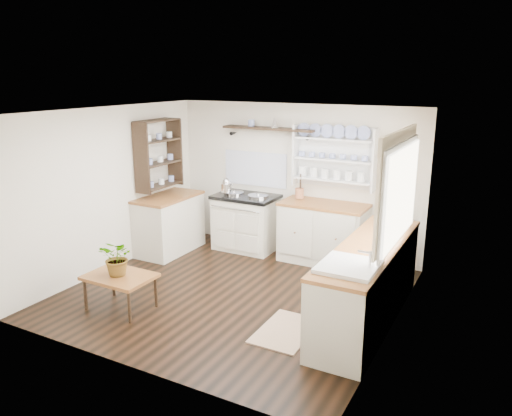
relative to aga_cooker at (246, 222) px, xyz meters
name	(u,v)px	position (x,y,z in m)	size (l,w,h in m)	color
floor	(233,293)	(0.69, -1.57, -0.45)	(4.00, 3.80, 0.01)	black
wall_back	(295,179)	(0.69, 0.33, 0.70)	(4.00, 0.02, 2.30)	silver
wall_right	(397,230)	(2.69, -1.57, 0.70)	(0.02, 3.80, 2.30)	silver
wall_left	(110,190)	(-1.31, -1.57, 0.70)	(0.02, 3.80, 2.30)	silver
ceiling	(231,112)	(0.69, -1.57, 1.85)	(4.00, 3.80, 0.01)	white
window	(399,188)	(2.64, -1.42, 1.12)	(0.08, 1.55, 1.22)	white
aga_cooker	(246,222)	(0.00, 0.00, 0.00)	(0.99, 0.69, 0.91)	silver
back_cabinets	(323,232)	(1.29, 0.03, 0.01)	(1.27, 0.63, 0.90)	beige
right_cabinets	(368,282)	(2.39, -1.47, 0.01)	(0.62, 2.43, 0.90)	beige
belfast_sink	(348,278)	(2.39, -2.22, 0.35)	(0.55, 0.60, 0.45)	white
left_cabinets	(169,223)	(-1.01, -0.67, 0.01)	(0.62, 1.13, 0.90)	beige
plate_rack	(335,157)	(1.34, 0.29, 1.11)	(1.20, 0.22, 0.90)	white
high_shelf	(269,129)	(0.29, 0.21, 1.46)	(1.50, 0.29, 0.16)	black
left_shelving	(159,153)	(-1.15, -0.67, 1.10)	(0.28, 0.80, 1.05)	black
kettle	(226,185)	(-0.28, -0.12, 0.59)	(0.18, 0.18, 0.22)	silver
utensil_crock	(299,193)	(0.86, 0.11, 0.54)	(0.13, 0.13, 0.15)	#A05E3A
center_table	(120,279)	(-0.28, -2.57, -0.07)	(0.79, 0.57, 0.43)	brown
potted_plant	(118,258)	(-0.28, -2.57, 0.20)	(0.40, 0.35, 0.44)	#3F7233
floor_rug	(286,331)	(1.70, -2.15, -0.44)	(0.55, 0.85, 0.02)	#825D4B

